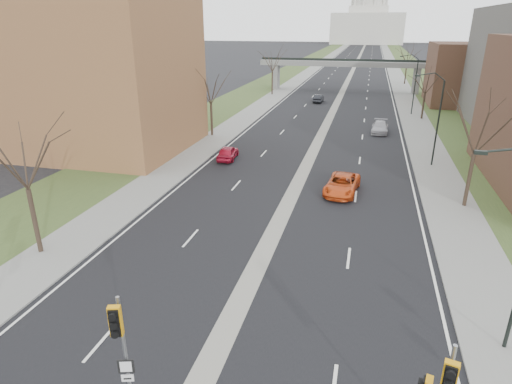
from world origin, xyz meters
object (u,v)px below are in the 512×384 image
at_px(car_right_near, 342,184).
at_px(car_right_mid, 380,127).
at_px(signal_pole_median, 121,340).
at_px(car_left_near, 228,153).
at_px(car_left_far, 319,98).

relative_size(car_right_near, car_right_mid, 1.07).
bearing_deg(signal_pole_median, car_left_near, 84.67).
distance_m(car_right_near, car_right_mid, 22.58).
bearing_deg(car_left_far, signal_pole_median, 93.31).
distance_m(signal_pole_median, car_right_near, 24.45).
xyz_separation_m(car_right_near, car_right_mid, (3.18, 22.36, -0.02)).
bearing_deg(signal_pole_median, car_right_near, 59.57).
bearing_deg(car_right_mid, car_left_far, 118.73).
bearing_deg(car_right_mid, signal_pole_median, -98.18).
bearing_deg(signal_pole_median, car_left_far, 74.14).
xyz_separation_m(signal_pole_median, car_right_near, (5.59, 23.65, -2.65)).
relative_size(signal_pole_median, car_left_far, 1.19).
relative_size(signal_pole_median, car_left_near, 1.17).
bearing_deg(signal_pole_median, car_right_mid, 62.07).
height_order(signal_pole_median, car_left_near, signal_pole_median).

